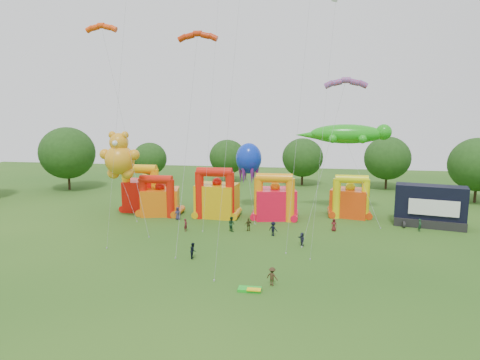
# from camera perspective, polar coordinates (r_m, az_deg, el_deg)

# --- Properties ---
(ground) EXTENTS (160.00, 160.00, 0.00)m
(ground) POSITION_cam_1_polar(r_m,az_deg,el_deg) (37.40, -5.56, -15.05)
(ground) COLOR #1E4914
(ground) RESTS_ON ground
(tree_ring) EXTENTS (120.93, 123.01, 12.07)m
(tree_ring) POSITION_cam_1_polar(r_m,az_deg,el_deg) (36.12, -7.26, -5.42)
(tree_ring) COLOR #352314
(tree_ring) RESTS_ON ground
(bouncy_castle_0) EXTENTS (5.98, 4.91, 7.31)m
(bouncy_castle_0) POSITION_cam_1_polar(r_m,az_deg,el_deg) (67.11, -12.66, -1.67)
(bouncy_castle_0) COLOR red
(bouncy_castle_0) RESTS_ON ground
(bouncy_castle_1) EXTENTS (6.11, 5.31, 6.13)m
(bouncy_castle_1) POSITION_cam_1_polar(r_m,az_deg,el_deg) (63.95, -10.66, -2.55)
(bouncy_castle_1) COLOR orange
(bouncy_castle_1) RESTS_ON ground
(bouncy_castle_2) EXTENTS (6.06, 5.06, 7.39)m
(bouncy_castle_2) POSITION_cam_1_polar(r_m,az_deg,el_deg) (61.80, -3.13, -2.38)
(bouncy_castle_2) COLOR #D8A10B
(bouncy_castle_2) RESTS_ON ground
(bouncy_castle_3) EXTENTS (6.38, 5.49, 6.72)m
(bouncy_castle_3) POSITION_cam_1_polar(r_m,az_deg,el_deg) (60.92, 4.66, -2.81)
(bouncy_castle_3) COLOR red
(bouncy_castle_3) RESTS_ON ground
(bouncy_castle_4) EXTENTS (5.95, 5.21, 6.30)m
(bouncy_castle_4) POSITION_cam_1_polar(r_m,az_deg,el_deg) (63.89, 14.43, -2.64)
(bouncy_castle_4) COLOR #E03F0C
(bouncy_castle_4) RESTS_ON ground
(stage_trailer) EXTENTS (9.31, 5.20, 5.55)m
(stage_trailer) POSITION_cam_1_polar(r_m,az_deg,el_deg) (62.23, 24.01, -3.23)
(stage_trailer) COLOR black
(stage_trailer) RESTS_ON ground
(teddy_bear_kite) EXTENTS (5.72, 4.06, 12.56)m
(teddy_bear_kite) POSITION_cam_1_polar(r_m,az_deg,el_deg) (61.12, -15.61, 2.25)
(teddy_bear_kite) COLOR orange
(teddy_bear_kite) RESTS_ON ground
(gecko_kite) EXTENTS (13.77, 10.27, 13.40)m
(gecko_kite) POSITION_cam_1_polar(r_m,az_deg,el_deg) (62.19, 15.50, 1.32)
(gecko_kite) COLOR #1F9F16
(gecko_kite) RESTS_ON ground
(octopus_kite) EXTENTS (4.25, 11.37, 10.38)m
(octopus_kite) POSITION_cam_1_polar(r_m,az_deg,el_deg) (63.92, 1.38, -0.23)
(octopus_kite) COLOR #0C2DBD
(octopus_kite) RESTS_ON ground
(parafoil_kites) EXTENTS (34.35, 11.64, 26.69)m
(parafoil_kites) POSITION_cam_1_polar(r_m,az_deg,el_deg) (51.59, -6.13, 5.30)
(parafoil_kites) COLOR red
(parafoil_kites) RESTS_ON ground
(diamond_kites) EXTENTS (25.16, 21.87, 42.25)m
(diamond_kites) POSITION_cam_1_polar(r_m,az_deg,el_deg) (47.82, -1.63, 11.12)
(diamond_kites) COLOR red
(diamond_kites) RESTS_ON ground
(folded_kite_bundle) EXTENTS (2.01, 1.11, 0.31)m
(folded_kite_bundle) POSITION_cam_1_polar(r_m,az_deg,el_deg) (37.99, 1.37, -14.37)
(folded_kite_bundle) COLOR green
(folded_kite_bundle) RESTS_ON ground
(spectator_0) EXTENTS (0.88, 0.58, 1.81)m
(spectator_0) POSITION_cam_1_polar(r_m,az_deg,el_deg) (61.04, -8.31, -4.44)
(spectator_0) COLOR #2B2843
(spectator_0) RESTS_ON ground
(spectator_1) EXTENTS (0.50, 0.67, 1.65)m
(spectator_1) POSITION_cam_1_polar(r_m,az_deg,el_deg) (55.31, -7.25, -5.96)
(spectator_1) COLOR #53171E
(spectator_1) RESTS_ON ground
(spectator_2) EXTENTS (1.18, 1.18, 1.92)m
(spectator_2) POSITION_cam_1_polar(r_m,az_deg,el_deg) (54.88, -1.14, -5.87)
(spectator_2) COLOR #17391F
(spectator_2) RESTS_ON ground
(spectator_3) EXTENTS (1.32, 1.12, 1.78)m
(spectator_3) POSITION_cam_1_polar(r_m,az_deg,el_deg) (53.08, 4.45, -6.51)
(spectator_3) COLOR black
(spectator_3) RESTS_ON ground
(spectator_4) EXTENTS (1.06, 0.78, 1.68)m
(spectator_4) POSITION_cam_1_polar(r_m,az_deg,el_deg) (54.93, 1.15, -5.98)
(spectator_4) COLOR #393416
(spectator_4) RESTS_ON ground
(spectator_5) EXTENTS (1.02, 1.53, 1.58)m
(spectator_5) POSITION_cam_1_polar(r_m,az_deg,el_deg) (49.74, 8.25, -7.81)
(spectator_5) COLOR #202336
(spectator_5) RESTS_ON ground
(spectator_6) EXTENTS (0.91, 0.72, 1.63)m
(spectator_6) POSITION_cam_1_polar(r_m,az_deg,el_deg) (56.26, 12.41, -5.86)
(spectator_6) COLOR #591A19
(spectator_6) RESTS_ON ground
(spectator_7) EXTENTS (0.66, 0.70, 1.62)m
(spectator_7) POSITION_cam_1_polar(r_m,az_deg,el_deg) (59.48, 22.87, -5.57)
(spectator_7) COLOR #16371E
(spectator_7) RESTS_ON ground
(spectator_8) EXTENTS (0.74, 0.90, 1.69)m
(spectator_8) POSITION_cam_1_polar(r_m,az_deg,el_deg) (45.57, -6.26, -9.33)
(spectator_8) COLOR black
(spectator_8) RESTS_ON ground
(spectator_9) EXTENTS (1.25, 1.02, 1.69)m
(spectator_9) POSITION_cam_1_polar(r_m,az_deg,el_deg) (38.87, 4.32, -12.70)
(spectator_9) COLOR #382716
(spectator_9) RESTS_ON ground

